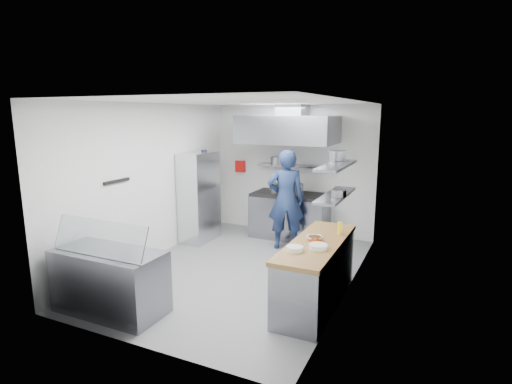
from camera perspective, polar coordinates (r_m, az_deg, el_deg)
The scene contains 34 objects.
floor at distance 6.92m, azimuth -2.13°, elevation -11.10°, with size 5.00×5.00×0.00m, color slate.
ceiling at distance 6.40m, azimuth -2.31°, elevation 12.77°, with size 5.00×5.00×0.00m, color silver.
wall_back at distance 8.79m, azimuth 5.21°, elevation 3.14°, with size 3.60×0.02×2.80m, color white.
wall_front at distance 4.50m, azimuth -16.89°, elevation -5.09°, with size 3.60×0.02×2.80m, color white.
wall_left at distance 7.50m, azimuth -14.58°, elevation 1.44°, with size 5.00×0.02×2.80m, color white.
wall_right at distance 5.93m, azimuth 13.47°, elevation -1.02°, with size 5.00×0.02×2.80m, color white.
gas_range at distance 8.57m, azimuth 4.83°, elevation -3.54°, with size 1.60×0.80×0.90m, color gray.
cooktop at distance 8.46m, azimuth 4.88°, elevation -0.39°, with size 1.57×0.78×0.06m, color black.
stock_pot_left at distance 8.52m, azimuth 2.74°, elevation 0.61°, with size 0.25×0.25×0.20m, color slate.
stock_pot_mid at distance 8.27m, azimuth 5.62°, elevation 0.39°, with size 0.34×0.34×0.24m, color slate.
over_range_shelf at distance 8.59m, azimuth 5.50°, elevation 3.76°, with size 1.60×0.30×0.04m, color gray.
shelf_pot_a at distance 8.47m, azimuth 3.03°, elevation 4.45°, with size 0.28×0.28×0.18m, color slate.
extractor_hood at distance 8.13m, azimuth 4.62°, elevation 8.88°, with size 1.90×1.15×0.55m, color gray.
hood_duct at distance 8.34m, azimuth 5.21°, elevation 11.54°, with size 0.55×0.55×0.24m, color slate.
red_firebox at distance 9.22m, azimuth -2.26°, elevation 3.69°, with size 0.22×0.10×0.26m, color red.
chef at distance 7.76m, azimuth 4.29°, elevation -1.09°, with size 0.71×0.47×1.95m, color #1A284E.
wire_rack at distance 8.31m, azimuth -8.09°, elevation -0.70°, with size 0.50×0.90×1.85m, color silver.
rack_bin_a at distance 8.23m, azimuth -8.57°, elevation -1.73°, with size 0.17×0.22×0.19m, color white.
rack_bin_b at distance 8.45m, azimuth -7.26°, elevation 2.09°, with size 0.14×0.19×0.16m, color yellow.
rack_jar at distance 8.27m, azimuth -7.43°, elevation 5.39°, with size 0.12×0.12×0.18m, color black.
knife_strip at distance 6.79m, azimuth -19.26°, elevation 1.47°, with size 0.04×0.55×0.05m, color black.
prep_counter_base at distance 5.74m, azimuth 8.59°, elevation -11.53°, with size 0.62×2.00×0.84m, color gray.
prep_counter_top at distance 5.58m, azimuth 8.73°, elevation -7.26°, with size 0.65×2.04×0.06m, color brown.
plate_stack_a at distance 5.15m, azimuth 5.54°, elevation -8.06°, with size 0.22×0.22×0.06m, color white.
plate_stack_b at distance 5.27m, azimuth 8.84°, elevation -7.69°, with size 0.24×0.24×0.06m, color white.
copper_pan at distance 5.58m, azimuth 8.40°, elevation -6.60°, with size 0.17×0.17×0.06m, color #C66837.
squeeze_bottle at distance 5.92m, azimuth 11.89°, elevation -5.08°, with size 0.06×0.06×0.18m, color yellow.
mixing_bowl at distance 5.61m, azimuth 8.27°, elevation -6.53°, with size 0.22×0.22×0.05m, color white.
wall_shelf_lower at distance 5.66m, azimuth 11.32°, elevation -0.48°, with size 0.30×1.30×0.04m, color gray.
wall_shelf_upper at distance 5.59m, azimuth 11.49°, elevation 3.74°, with size 0.30×1.30×0.04m, color gray.
shelf_pot_c at distance 5.46m, azimuth 11.74°, elevation -0.18°, with size 0.20×0.20×0.10m, color slate.
shelf_pot_d at distance 6.04m, azimuth 11.52°, elevation 5.14°, with size 0.27×0.27×0.14m, color slate.
display_case at distance 5.78m, azimuth -20.14°, elevation -11.89°, with size 1.50×0.70×0.85m, color gray.
display_glass at distance 5.48m, azimuth -21.48°, elevation -6.06°, with size 1.47×0.02×0.45m, color silver.
Camera 1 is at (2.91, -5.70, 2.62)m, focal length 28.00 mm.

